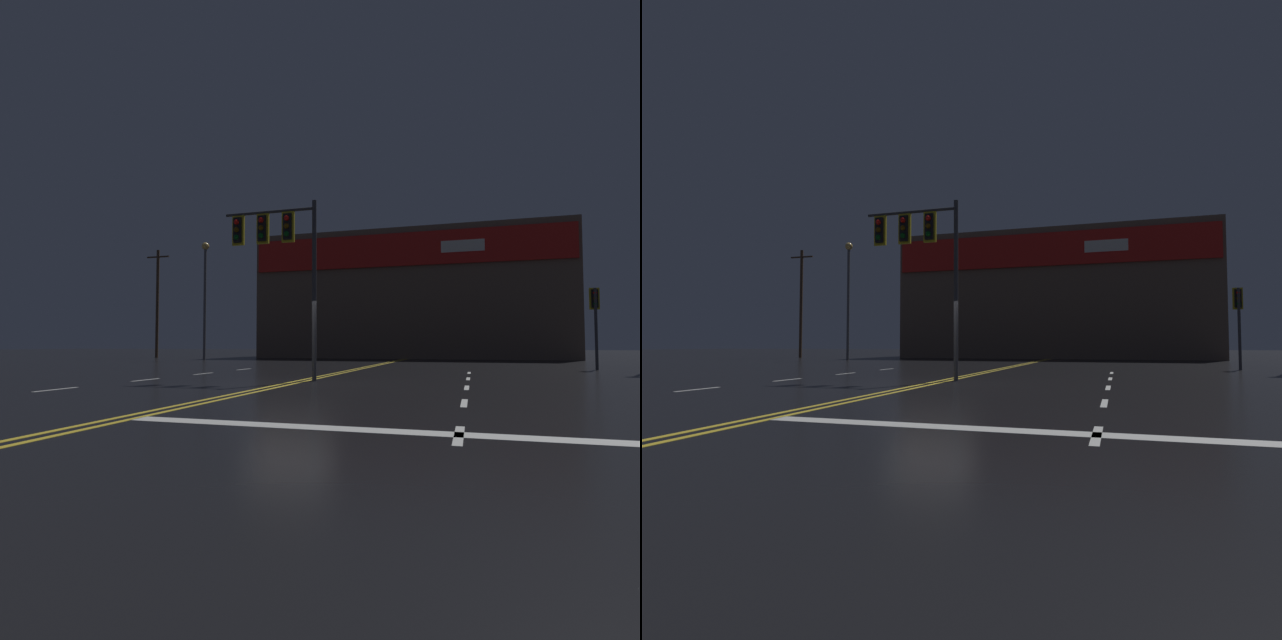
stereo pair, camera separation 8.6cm
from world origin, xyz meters
TOP-DOWN VIEW (x-y plane):
  - ground_plane at (0.00, 0.00)m, footprint 200.00×200.00m
  - road_markings at (0.95, -1.37)m, footprint 14.74×60.00m
  - traffic_signal_median at (-0.94, 1.12)m, footprint 3.16×0.36m
  - traffic_signal_corner_northeast at (10.43, 11.47)m, footprint 0.42×0.36m
  - streetlight_near_left at (-13.91, 19.01)m, footprint 0.56×0.56m
  - building_backdrop at (0.00, 30.56)m, footprint 25.40×10.23m
  - utility_pole_row at (-0.02, 23.66)m, footprint 44.35×0.26m

SIDE VIEW (x-z plane):
  - ground_plane at x=0.00m, z-range 0.00..0.00m
  - road_markings at x=0.95m, z-range 0.00..0.01m
  - traffic_signal_corner_northeast at x=10.43m, z-range 0.87..4.60m
  - traffic_signal_median at x=-0.94m, z-range 1.60..7.31m
  - utility_pole_row at x=-0.02m, z-range 0.14..9.80m
  - building_backdrop at x=0.00m, z-range 0.02..10.51m
  - streetlight_near_left at x=-13.91m, z-range 1.27..10.04m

